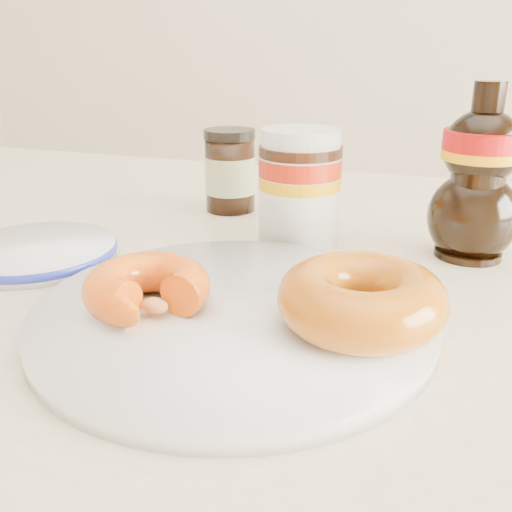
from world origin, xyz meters
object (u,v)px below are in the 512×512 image
(dark_jar, at_px, (230,171))
(syrup_bottle, at_px, (479,173))
(dining_table, at_px, (208,344))
(nutella_jar, at_px, (300,183))
(donut_bitten, at_px, (147,287))
(plate, at_px, (233,314))
(donut_whole, at_px, (361,299))
(blue_rim_saucer, at_px, (36,251))

(dark_jar, bearing_deg, syrup_bottle, -15.40)
(dining_table, xyz_separation_m, nutella_jar, (0.06, 0.09, 0.15))
(donut_bitten, bearing_deg, syrup_bottle, 54.35)
(plate, bearing_deg, donut_whole, -0.61)
(plate, distance_m, blue_rim_saucer, 0.23)
(donut_whole, height_order, dark_jar, dark_jar)
(blue_rim_saucer, bearing_deg, plate, -15.28)
(dining_table, xyz_separation_m, syrup_bottle, (0.23, 0.10, 0.16))
(plate, height_order, nutella_jar, nutella_jar)
(syrup_bottle, height_order, dark_jar, syrup_bottle)
(dining_table, bearing_deg, donut_bitten, -84.64)
(plate, relative_size, donut_whole, 2.59)
(donut_bitten, relative_size, syrup_bottle, 0.56)
(donut_whole, xyz_separation_m, syrup_bottle, (0.07, 0.21, 0.05))
(dining_table, distance_m, donut_whole, 0.22)
(blue_rim_saucer, bearing_deg, nutella_jar, 30.32)
(dining_table, distance_m, blue_rim_saucer, 0.19)
(donut_bitten, relative_size, nutella_jar, 0.78)
(donut_whole, height_order, syrup_bottle, syrup_bottle)
(donut_whole, relative_size, nutella_jar, 0.97)
(nutella_jar, distance_m, blue_rim_saucer, 0.26)
(donut_bitten, xyz_separation_m, donut_whole, (0.15, 0.02, 0.00))
(syrup_bottle, relative_size, blue_rim_saucer, 1.08)
(plate, height_order, donut_whole, donut_whole)
(donut_whole, bearing_deg, plate, 179.39)
(dining_table, relative_size, blue_rim_saucer, 9.34)
(donut_bitten, relative_size, dark_jar, 0.92)
(nutella_jar, bearing_deg, donut_whole, -63.56)
(donut_bitten, bearing_deg, plate, 30.11)
(blue_rim_saucer, bearing_deg, donut_bitten, -26.62)
(nutella_jar, bearing_deg, dining_table, -125.80)
(plate, bearing_deg, dark_jar, 112.14)
(syrup_bottle, bearing_deg, nutella_jar, -174.52)
(donut_whole, distance_m, nutella_jar, 0.21)
(dining_table, xyz_separation_m, dark_jar, (-0.05, 0.18, 0.13))
(nutella_jar, relative_size, syrup_bottle, 0.71)
(donut_whole, bearing_deg, donut_bitten, -171.53)
(nutella_jar, distance_m, dark_jar, 0.14)
(dining_table, distance_m, donut_bitten, 0.17)
(donut_whole, relative_size, blue_rim_saucer, 0.74)
(plate, relative_size, syrup_bottle, 1.79)
(dark_jar, bearing_deg, plate, -67.86)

